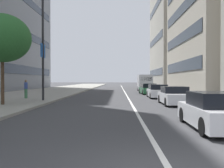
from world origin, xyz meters
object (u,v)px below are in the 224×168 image
(street_tree_mid_sidewalk, at_px, (2,38))
(car_approaching_light, at_px, (148,89))
(street_lamp_with_banners, at_px, (46,35))
(car_lead_in_lane, at_px, (216,111))
(pedestrian_on_plaza, at_px, (26,89))
(car_following_behind, at_px, (174,96))
(delivery_van_ahead, at_px, (145,82))
(car_mid_block_traffic, at_px, (157,91))

(street_tree_mid_sidewalk, bearing_deg, car_approaching_light, -36.48)
(car_approaching_light, bearing_deg, street_lamp_with_banners, 138.70)
(car_lead_in_lane, relative_size, car_approaching_light, 0.91)
(pedestrian_on_plaza, bearing_deg, car_following_behind, 134.55)
(pedestrian_on_plaza, bearing_deg, car_approaching_light, -168.02)
(street_lamp_with_banners, distance_m, pedestrian_on_plaza, 5.60)
(street_lamp_with_banners, relative_size, street_tree_mid_sidewalk, 1.52)
(car_lead_in_lane, relative_size, street_lamp_with_banners, 0.46)
(car_lead_in_lane, bearing_deg, car_following_behind, -2.04)
(car_lead_in_lane, xyz_separation_m, pedestrian_on_plaza, (13.38, 11.90, 0.35))
(car_approaching_light, distance_m, delivery_van_ahead, 9.35)
(car_following_behind, xyz_separation_m, car_mid_block_traffic, (7.04, 0.13, 0.02))
(car_lead_in_lane, relative_size, street_tree_mid_sidewalk, 0.71)
(car_following_behind, bearing_deg, delivery_van_ahead, -0.15)
(car_approaching_light, distance_m, street_tree_mid_sidewalk, 19.86)
(car_mid_block_traffic, height_order, street_lamp_with_banners, street_lamp_with_banners)
(street_lamp_with_banners, height_order, pedestrian_on_plaza, street_lamp_with_banners)
(car_approaching_light, distance_m, pedestrian_on_plaza, 15.59)
(street_tree_mid_sidewalk, distance_m, pedestrian_on_plaza, 6.91)
(car_approaching_light, relative_size, pedestrian_on_plaza, 2.81)
(street_tree_mid_sidewalk, relative_size, pedestrian_on_plaza, 3.64)
(street_lamp_with_banners, xyz_separation_m, pedestrian_on_plaza, (2.27, 2.48, -4.48))
(car_lead_in_lane, height_order, street_lamp_with_banners, street_lamp_with_banners)
(car_lead_in_lane, xyz_separation_m, delivery_van_ahead, (32.47, -0.80, 0.77))
(car_following_behind, relative_size, delivery_van_ahead, 0.83)
(car_mid_block_traffic, distance_m, car_approaching_light, 6.91)
(car_mid_block_traffic, bearing_deg, street_tree_mid_sidewalk, 127.74)
(street_tree_mid_sidewalk, bearing_deg, delivery_van_ahead, -25.91)
(delivery_van_ahead, height_order, pedestrian_on_plaza, delivery_van_ahead)
(street_lamp_with_banners, xyz_separation_m, street_tree_mid_sidewalk, (-3.60, 1.91, -0.88))
(delivery_van_ahead, bearing_deg, street_tree_mid_sidewalk, 155.11)
(car_mid_block_traffic, height_order, pedestrian_on_plaza, pedestrian_on_plaza)
(delivery_van_ahead, height_order, street_lamp_with_banners, street_lamp_with_banners)
(car_mid_block_traffic, relative_size, street_lamp_with_banners, 0.48)
(car_following_behind, height_order, delivery_van_ahead, delivery_van_ahead)
(car_following_behind, relative_size, pedestrian_on_plaza, 2.63)
(delivery_van_ahead, relative_size, street_tree_mid_sidewalk, 0.87)
(car_lead_in_lane, height_order, street_tree_mid_sidewalk, street_tree_mid_sidewalk)
(street_tree_mid_sidewalk, xyz_separation_m, pedestrian_on_plaza, (5.87, 0.57, -3.59))
(car_lead_in_lane, xyz_separation_m, street_tree_mid_sidewalk, (7.51, 11.33, 3.95))
(car_lead_in_lane, height_order, delivery_van_ahead, delivery_van_ahead)
(car_lead_in_lane, relative_size, car_following_behind, 0.98)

